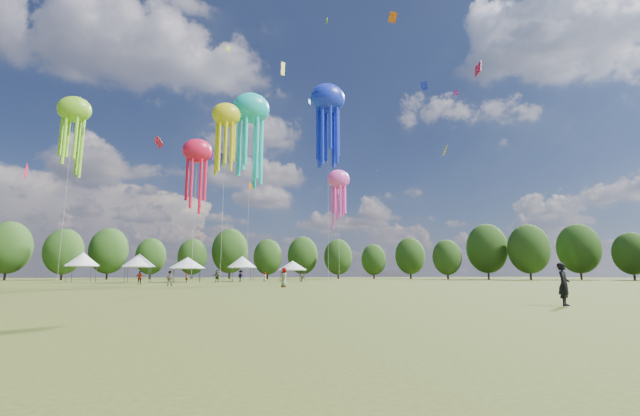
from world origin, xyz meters
name	(u,v)px	position (x,y,z in m)	size (l,w,h in m)	color
ground	(355,310)	(0.00, 0.00, 0.00)	(300.00, 300.00, 0.00)	#384416
observer_main	(564,284)	(8.39, -0.76, 0.82)	(0.60, 0.39, 1.65)	black
spectator_near	(169,278)	(-7.30, 31.86, 0.78)	(0.75, 0.59, 1.55)	gray
spectators_far	(240,276)	(1.77, 48.33, 0.88)	(23.87, 34.11, 1.86)	gray
festival_tents	(194,262)	(-4.66, 55.38, 3.11)	(36.99, 11.55, 4.41)	#47474C
show_kites	(252,128)	(2.19, 42.59, 21.79)	(40.47, 25.26, 30.52)	yellow
small_kites	(226,64)	(-1.94, 40.18, 29.62)	(64.16, 58.63, 43.21)	yellow
treeline	(199,244)	(-3.87, 62.51, 6.54)	(201.57, 95.24, 13.43)	#38281C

